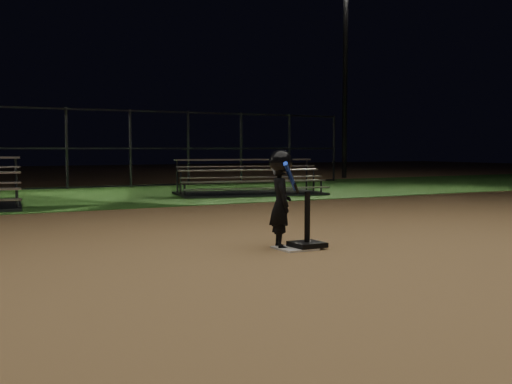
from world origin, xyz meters
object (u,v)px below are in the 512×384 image
bleacher_right (250,187)px  light_pole_right (346,60)px  child_batter (281,196)px  batting_tee (307,237)px  home_plate (295,248)px

bleacher_right → light_pole_right: (8.17, 6.62, 4.75)m
child_batter → light_pole_right: size_ratio=0.15×
batting_tee → bleacher_right: bleacher_right is taller
light_pole_right → home_plate: bearing=-128.8°
batting_tee → bleacher_right: size_ratio=0.16×
bleacher_right → batting_tee: bearing=-102.0°
home_plate → light_pole_right: 19.79m
batting_tee → light_pole_right: light_pole_right is taller
batting_tee → child_batter: (-0.28, 0.17, 0.51)m
batting_tee → child_batter: 0.61m
home_plate → child_batter: bearing=133.2°
light_pole_right → bleacher_right: bearing=-141.0°
bleacher_right → light_pole_right: size_ratio=0.51×
home_plate → child_batter: child_batter is taller
home_plate → batting_tee: 0.21m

